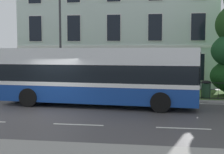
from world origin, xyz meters
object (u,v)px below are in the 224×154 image
at_px(street_lamp_post, 60,28).
at_px(georgian_townhouse, 122,17).
at_px(single_decker_bus, 98,75).
at_px(litter_bin, 206,89).

bearing_deg(street_lamp_post, georgian_townhouse, 72.59).
relative_size(single_decker_bus, litter_bin, 10.01).
distance_m(georgian_townhouse, single_decker_bus, 13.13).
relative_size(georgian_townhouse, street_lamp_post, 2.12).
bearing_deg(street_lamp_post, litter_bin, -3.46).
bearing_deg(georgian_townhouse, street_lamp_post, -107.41).
distance_m(georgian_townhouse, street_lamp_post, 9.88).
xyz_separation_m(single_decker_bus, litter_bin, (5.95, 2.54, -0.95)).
height_order(single_decker_bus, street_lamp_post, street_lamp_post).
height_order(georgian_townhouse, single_decker_bus, georgian_townhouse).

